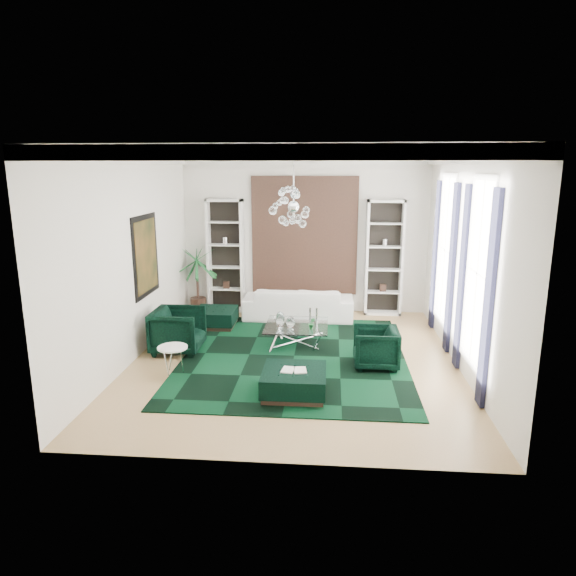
# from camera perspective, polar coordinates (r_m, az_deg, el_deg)

# --- Properties ---
(floor) EXTENTS (6.00, 7.00, 0.02)m
(floor) POSITION_cam_1_polar(r_m,az_deg,el_deg) (9.79, 0.69, -8.01)
(floor) COLOR tan
(floor) RESTS_ON ground
(ceiling) EXTENTS (6.00, 7.00, 0.02)m
(ceiling) POSITION_cam_1_polar(r_m,az_deg,el_deg) (9.13, 0.75, 14.93)
(ceiling) COLOR white
(ceiling) RESTS_ON ground
(wall_back) EXTENTS (6.00, 0.02, 3.80)m
(wall_back) POSITION_cam_1_polar(r_m,az_deg,el_deg) (12.74, 1.84, 5.83)
(wall_back) COLOR silver
(wall_back) RESTS_ON ground
(wall_front) EXTENTS (6.00, 0.02, 3.80)m
(wall_front) POSITION_cam_1_polar(r_m,az_deg,el_deg) (5.87, -1.72, -2.98)
(wall_front) COLOR silver
(wall_front) RESTS_ON ground
(wall_left) EXTENTS (0.02, 7.00, 3.80)m
(wall_left) POSITION_cam_1_polar(r_m,az_deg,el_deg) (9.95, -16.88, 3.18)
(wall_left) COLOR silver
(wall_left) RESTS_ON ground
(wall_right) EXTENTS (0.02, 7.00, 3.80)m
(wall_right) POSITION_cam_1_polar(r_m,az_deg,el_deg) (9.55, 19.06, 2.62)
(wall_right) COLOR silver
(wall_right) RESTS_ON ground
(crown_molding) EXTENTS (6.00, 7.00, 0.18)m
(crown_molding) POSITION_cam_1_polar(r_m,az_deg,el_deg) (9.13, 0.75, 14.24)
(crown_molding) COLOR white
(crown_molding) RESTS_ON ceiling
(ceiling_medallion) EXTENTS (0.90, 0.90, 0.05)m
(ceiling_medallion) POSITION_cam_1_polar(r_m,az_deg,el_deg) (9.43, 0.88, 14.64)
(ceiling_medallion) COLOR white
(ceiling_medallion) RESTS_ON ceiling
(tapestry) EXTENTS (2.50, 0.06, 2.80)m
(tapestry) POSITION_cam_1_polar(r_m,az_deg,el_deg) (12.69, 1.83, 5.80)
(tapestry) COLOR black
(tapestry) RESTS_ON wall_back
(shelving_left) EXTENTS (0.90, 0.38, 2.80)m
(shelving_left) POSITION_cam_1_polar(r_m,az_deg,el_deg) (12.86, -6.94, 3.56)
(shelving_left) COLOR white
(shelving_left) RESTS_ON floor
(shelving_right) EXTENTS (0.90, 0.38, 2.80)m
(shelving_right) POSITION_cam_1_polar(r_m,az_deg,el_deg) (12.67, 10.64, 3.28)
(shelving_right) COLOR white
(shelving_right) RESTS_ON floor
(painting) EXTENTS (0.04, 1.30, 1.60)m
(painting) POSITION_cam_1_polar(r_m,az_deg,el_deg) (10.49, -15.47, 3.49)
(painting) COLOR black
(painting) RESTS_ON wall_left
(window_near) EXTENTS (0.03, 1.10, 2.90)m
(window_near) POSITION_cam_1_polar(r_m,az_deg,el_deg) (8.69, 20.35, 1.53)
(window_near) COLOR white
(window_near) RESTS_ON wall_right
(curtain_near_a) EXTENTS (0.07, 0.30, 3.25)m
(curtain_near_a) POSITION_cam_1_polar(r_m,az_deg,el_deg) (8.00, 21.41, -1.34)
(curtain_near_a) COLOR black
(curtain_near_a) RESTS_ON floor
(curtain_near_b) EXTENTS (0.07, 0.30, 3.25)m
(curtain_near_b) POSITION_cam_1_polar(r_m,az_deg,el_deg) (9.47, 18.80, 1.01)
(curtain_near_b) COLOR black
(curtain_near_b) RESTS_ON floor
(window_far) EXTENTS (0.03, 1.10, 2.90)m
(window_far) POSITION_cam_1_polar(r_m,az_deg,el_deg) (10.99, 17.09, 4.07)
(window_far) COLOR white
(window_far) RESTS_ON wall_right
(curtain_far_a) EXTENTS (0.07, 0.30, 3.25)m
(curtain_far_a) POSITION_cam_1_polar(r_m,az_deg,el_deg) (10.27, 17.70, 2.00)
(curtain_far_a) COLOR black
(curtain_far_a) RESTS_ON floor
(curtain_far_b) EXTENTS (0.07, 0.30, 3.25)m
(curtain_far_b) POSITION_cam_1_polar(r_m,az_deg,el_deg) (11.77, 16.06, 3.48)
(curtain_far_b) COLOR black
(curtain_far_b) RESTS_ON floor
(rug) EXTENTS (4.20, 5.00, 0.02)m
(rug) POSITION_cam_1_polar(r_m,az_deg,el_deg) (9.93, 0.69, -7.58)
(rug) COLOR black
(rug) RESTS_ON floor
(sofa) EXTENTS (2.59, 1.01, 0.76)m
(sofa) POSITION_cam_1_polar(r_m,az_deg,el_deg) (12.27, 1.15, -1.70)
(sofa) COLOR white
(sofa) RESTS_ON floor
(armchair_left) EXTENTS (0.95, 0.93, 0.87)m
(armchair_left) POSITION_cam_1_polar(r_m,az_deg,el_deg) (10.30, -12.12, -4.62)
(armchair_left) COLOR black
(armchair_left) RESTS_ON floor
(armchair_right) EXTENTS (0.80, 0.78, 0.73)m
(armchair_right) POSITION_cam_1_polar(r_m,az_deg,el_deg) (9.47, 9.71, -6.54)
(armchair_right) COLOR black
(armchair_right) RESTS_ON floor
(coffee_table) EXTENTS (1.26, 1.26, 0.43)m
(coffee_table) POSITION_cam_1_polar(r_m,az_deg,el_deg) (10.49, 0.97, -5.24)
(coffee_table) COLOR white
(coffee_table) RESTS_ON floor
(ottoman_side) EXTENTS (0.91, 0.91, 0.40)m
(ottoman_side) POSITION_cam_1_polar(r_m,az_deg,el_deg) (11.82, -8.04, -3.31)
(ottoman_side) COLOR black
(ottoman_side) RESTS_ON floor
(ottoman_front) EXTENTS (1.01, 1.01, 0.40)m
(ottoman_front) POSITION_cam_1_polar(r_m,az_deg,el_deg) (8.31, 0.68, -10.44)
(ottoman_front) COLOR black
(ottoman_front) RESTS_ON floor
(book) EXTENTS (0.40, 0.27, 0.03)m
(book) POSITION_cam_1_polar(r_m,az_deg,el_deg) (8.23, 0.68, -9.07)
(book) COLOR white
(book) RESTS_ON ottoman_front
(side_table) EXTENTS (0.52, 0.52, 0.50)m
(side_table) POSITION_cam_1_polar(r_m,az_deg,el_deg) (9.25, -12.64, -7.92)
(side_table) COLOR white
(side_table) RESTS_ON floor
(palm) EXTENTS (1.33, 1.33, 2.12)m
(palm) POSITION_cam_1_polar(r_m,az_deg,el_deg) (12.93, -10.08, 1.98)
(palm) COLOR #1D622D
(palm) RESTS_ON floor
(chandelier) EXTENTS (0.84, 0.84, 0.75)m
(chandelier) POSITION_cam_1_polar(r_m,az_deg,el_deg) (9.31, 0.62, 8.99)
(chandelier) COLOR white
(chandelier) RESTS_ON ceiling
(table_plant) EXTENTS (0.13, 0.11, 0.24)m
(table_plant) POSITION_cam_1_polar(r_m,az_deg,el_deg) (10.12, 2.66, -3.94)
(table_plant) COLOR #1D622D
(table_plant) RESTS_ON coffee_table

